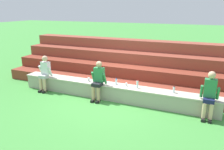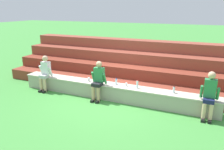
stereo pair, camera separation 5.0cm
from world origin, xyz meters
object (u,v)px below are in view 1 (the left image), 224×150
water_bottle_mid_right (174,90)px  plastic_cup_middle (89,80)px  person_center (209,94)px  plastic_cup_right_end (126,84)px  person_far_left (45,72)px  person_left_of_center (98,80)px  water_bottle_mid_left (137,84)px  water_bottle_near_right (116,82)px

water_bottle_mid_right → plastic_cup_middle: (-3.03, -0.06, -0.03)m
person_center → plastic_cup_right_end: person_center is taller
person_far_left → water_bottle_mid_right: size_ratio=6.64×
person_left_of_center → plastic_cup_middle: 0.58m
water_bottle_mid_right → water_bottle_mid_left: bearing=-177.4°
water_bottle_near_right → plastic_cup_right_end: water_bottle_near_right is taller
water_bottle_mid_right → water_bottle_near_right: bearing=179.7°
person_center → plastic_cup_middle: bearing=176.6°
person_left_of_center → plastic_cup_middle: person_left_of_center is taller
person_center → water_bottle_near_right: person_center is taller
person_far_left → plastic_cup_right_end: person_far_left is taller
water_bottle_mid_left → person_left_of_center: bearing=-169.5°
water_bottle_near_right → plastic_cup_middle: bearing=-176.3°
person_center → plastic_cup_right_end: 2.64m
person_far_left → water_bottle_mid_left: person_far_left is taller
person_far_left → water_bottle_mid_right: person_far_left is taller
water_bottle_mid_left → plastic_cup_right_end: size_ratio=2.59×
plastic_cup_middle → person_center: bearing=-3.4°
water_bottle_mid_right → person_left_of_center: bearing=-173.2°
water_bottle_mid_right → plastic_cup_right_end: bearing=179.6°
water_bottle_mid_right → plastic_cup_middle: water_bottle_mid_right is taller
water_bottle_mid_right → water_bottle_near_right: 1.97m
water_bottle_mid_left → plastic_cup_middle: bearing=-179.9°
person_far_left → plastic_cup_right_end: size_ratio=12.95×
water_bottle_near_right → person_center: bearing=-5.9°
person_far_left → person_left_of_center: size_ratio=1.00×
person_left_of_center → water_bottle_mid_right: (2.52, 0.30, -0.10)m
water_bottle_mid_left → plastic_cup_right_end: water_bottle_mid_left is taller
person_far_left → plastic_cup_middle: (1.79, 0.23, -0.14)m
plastic_cup_middle → person_far_left: bearing=-172.7°
water_bottle_near_right → plastic_cup_right_end: 0.38m
person_center → plastic_cup_right_end: size_ratio=13.35×
water_bottle_mid_left → plastic_cup_middle: 1.85m
person_center → water_bottle_mid_left: 2.22m
water_bottle_mid_right → water_bottle_near_right: (-1.97, 0.01, 0.00)m
person_far_left → water_bottle_mid_left: 3.65m
person_far_left → plastic_cup_right_end: (3.23, 0.30, -0.15)m
person_center → plastic_cup_middle: person_center is taller
water_bottle_mid_right → person_far_left: bearing=-176.6°
person_far_left → plastic_cup_right_end: bearing=5.3°
person_far_left → person_left_of_center: (2.30, -0.02, -0.00)m
plastic_cup_right_end → plastic_cup_middle: 1.44m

